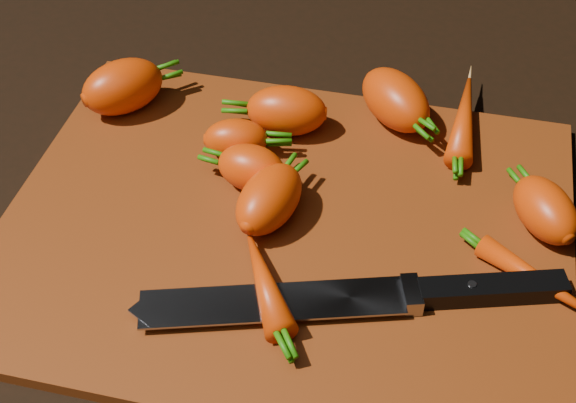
# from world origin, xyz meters

# --- Properties ---
(ground) EXTENTS (2.00, 2.00, 0.01)m
(ground) POSITION_xyz_m (0.00, 0.00, -0.01)
(ground) COLOR black
(cutting_board) EXTENTS (0.50, 0.40, 0.01)m
(cutting_board) POSITION_xyz_m (0.00, 0.00, 0.01)
(cutting_board) COLOR #63270A
(cutting_board) RESTS_ON ground
(carrot_0) EXTENTS (0.10, 0.10, 0.05)m
(carrot_0) POSITION_xyz_m (-0.20, 0.12, 0.04)
(carrot_0) COLOR #EA3800
(carrot_0) RESTS_ON cutting_board
(carrot_1) EXTENTS (0.07, 0.05, 0.04)m
(carrot_1) POSITION_xyz_m (-0.04, 0.04, 0.03)
(carrot_1) COLOR #EA3800
(carrot_1) RESTS_ON cutting_board
(carrot_2) EXTENTS (0.10, 0.10, 0.05)m
(carrot_2) POSITION_xyz_m (0.07, 0.17, 0.04)
(carrot_2) COLOR #EA3800
(carrot_2) RESTS_ON cutting_board
(carrot_3) EXTENTS (0.07, 0.09, 0.05)m
(carrot_3) POSITION_xyz_m (-0.02, 0.00, 0.04)
(carrot_3) COLOR #EA3800
(carrot_3) RESTS_ON cutting_board
(carrot_4) EXTENTS (0.08, 0.06, 0.05)m
(carrot_4) POSITION_xyz_m (-0.03, 0.13, 0.04)
(carrot_4) COLOR #EA3800
(carrot_4) RESTS_ON cutting_board
(carrot_5) EXTENTS (0.07, 0.05, 0.04)m
(carrot_5) POSITION_xyz_m (-0.07, 0.08, 0.03)
(carrot_5) COLOR #EA3800
(carrot_5) RESTS_ON cutting_board
(carrot_6) EXTENTS (0.08, 0.09, 0.04)m
(carrot_6) POSITION_xyz_m (0.22, 0.05, 0.03)
(carrot_6) COLOR #EA3800
(carrot_6) RESTS_ON cutting_board
(carrot_7) EXTENTS (0.03, 0.13, 0.03)m
(carrot_7) POSITION_xyz_m (0.14, 0.17, 0.03)
(carrot_7) COLOR #EA3800
(carrot_7) RESTS_ON cutting_board
(carrot_8) EXTENTS (0.11, 0.08, 0.02)m
(carrot_8) POSITION_xyz_m (0.22, -0.03, 0.02)
(carrot_8) COLOR #EA3800
(carrot_8) RESTS_ON cutting_board
(carrot_9) EXTENTS (0.07, 0.10, 0.03)m
(carrot_9) POSITION_xyz_m (0.00, -0.08, 0.03)
(carrot_9) COLOR #EA3800
(carrot_9) RESTS_ON cutting_board
(knife) EXTENTS (0.34, 0.13, 0.02)m
(knife) POSITION_xyz_m (0.03, -0.09, 0.02)
(knife) COLOR gray
(knife) RESTS_ON cutting_board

